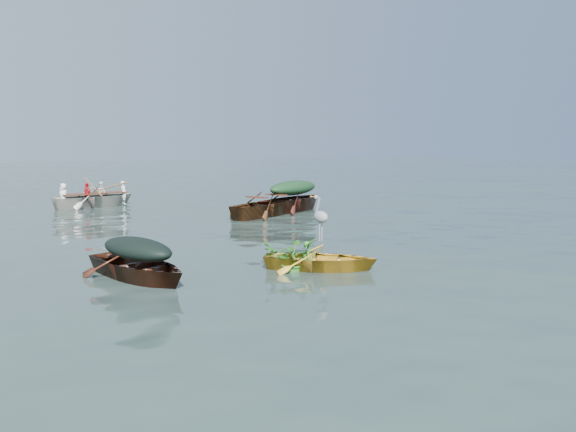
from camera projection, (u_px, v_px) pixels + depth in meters
name	position (u px, v px, depth m)	size (l,w,h in m)	color
ground	(344.00, 240.00, 13.88)	(140.00, 140.00, 0.00)	#2E413B
yellow_dinghy	(320.00, 269.00, 10.65)	(1.16, 2.67, 0.69)	yellow
dark_covered_boat	(138.00, 279.00, 9.88)	(1.22, 3.29, 0.80)	#43170F
green_tarp_boat	(293.00, 211.00, 19.93)	(1.48, 4.76, 1.14)	#491C11
open_wooden_boat	(267.00, 216.00, 18.61)	(1.42, 4.56, 1.08)	#522F14
rowed_boat	(95.00, 207.00, 21.17)	(1.28, 4.28, 1.02)	beige
dark_tarp_cover	(137.00, 246.00, 9.81)	(0.67, 1.81, 0.40)	black
green_tarp_cover	(293.00, 188.00, 19.82)	(0.81, 2.62, 0.52)	#173A1F
thwart_benches	(267.00, 199.00, 18.54)	(0.85, 2.28, 0.04)	#491E11
heron	(321.00, 223.00, 11.10)	(0.28, 0.40, 0.92)	#94979C
dinghy_weeds	(292.00, 235.00, 10.68)	(0.70, 0.90, 0.60)	#206119
rowers	(94.00, 184.00, 21.05)	(1.15, 2.99, 0.76)	white
oars	(94.00, 193.00, 21.10)	(2.60, 0.60, 0.06)	brown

